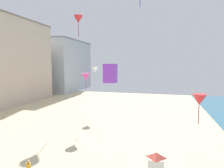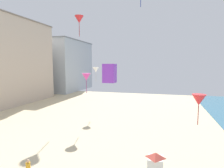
{
  "view_description": "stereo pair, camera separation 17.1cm",
  "coord_description": "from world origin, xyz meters",
  "px_view_note": "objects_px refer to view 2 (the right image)",
  "views": [
    {
      "loc": [
        10.36,
        1.66,
        8.76
      ],
      "look_at": [
        5.33,
        19.93,
        6.88
      ],
      "focal_mm": 30.01,
      "sensor_mm": 36.0,
      "label": 1
    },
    {
      "loc": [
        10.52,
        1.7,
        8.76
      ],
      "look_at": [
        5.33,
        19.93,
        6.88
      ],
      "focal_mm": 30.01,
      "sensor_mm": 36.0,
      "label": 2
    }
  ],
  "objects_px": {
    "kite_purple_box": "(110,73)",
    "kite_red_delta": "(199,100)",
    "kite_red_delta_2": "(79,20)",
    "kite_magenta_delta": "(86,77)",
    "lifeguard_stand": "(155,162)",
    "kite_white_delta": "(96,70)"
  },
  "relations": [
    {
      "from": "lifeguard_stand",
      "to": "kite_purple_box",
      "type": "height_order",
      "value": "kite_purple_box"
    },
    {
      "from": "kite_magenta_delta",
      "to": "kite_red_delta_2",
      "type": "distance_m",
      "value": 14.47
    },
    {
      "from": "kite_red_delta",
      "to": "lifeguard_stand",
      "type": "bearing_deg",
      "value": -172.21
    },
    {
      "from": "kite_purple_box",
      "to": "kite_red_delta_2",
      "type": "height_order",
      "value": "kite_red_delta_2"
    },
    {
      "from": "kite_magenta_delta",
      "to": "kite_red_delta_2",
      "type": "height_order",
      "value": "kite_red_delta_2"
    },
    {
      "from": "kite_red_delta_2",
      "to": "kite_magenta_delta",
      "type": "bearing_deg",
      "value": -59.18
    },
    {
      "from": "kite_purple_box",
      "to": "kite_magenta_delta",
      "type": "bearing_deg",
      "value": 120.4
    },
    {
      "from": "kite_magenta_delta",
      "to": "lifeguard_stand",
      "type": "bearing_deg",
      "value": -48.93
    },
    {
      "from": "kite_red_delta",
      "to": "kite_white_delta",
      "type": "bearing_deg",
      "value": 127.27
    },
    {
      "from": "kite_white_delta",
      "to": "kite_red_delta_2",
      "type": "relative_size",
      "value": 0.7
    },
    {
      "from": "kite_purple_box",
      "to": "kite_magenta_delta",
      "type": "distance_m",
      "value": 14.43
    },
    {
      "from": "kite_purple_box",
      "to": "kite_red_delta",
      "type": "relative_size",
      "value": 0.65
    },
    {
      "from": "kite_purple_box",
      "to": "kite_red_delta_2",
      "type": "distance_m",
      "value": 26.09
    },
    {
      "from": "kite_purple_box",
      "to": "kite_white_delta",
      "type": "distance_m",
      "value": 21.73
    },
    {
      "from": "kite_purple_box",
      "to": "kite_red_delta",
      "type": "distance_m",
      "value": 6.37
    },
    {
      "from": "kite_red_delta",
      "to": "kite_red_delta_2",
      "type": "xyz_separation_m",
      "value": [
        -18.48,
        20.4,
        11.14
      ]
    },
    {
      "from": "kite_purple_box",
      "to": "kite_red_delta",
      "type": "xyz_separation_m",
      "value": [
        6.1,
        0.57,
        -1.75
      ]
    },
    {
      "from": "kite_red_delta",
      "to": "kite_red_delta_2",
      "type": "height_order",
      "value": "kite_red_delta_2"
    },
    {
      "from": "lifeguard_stand",
      "to": "kite_white_delta",
      "type": "xyz_separation_m",
      "value": [
        -12.01,
        19.74,
        6.12
      ]
    },
    {
      "from": "kite_magenta_delta",
      "to": "kite_purple_box",
      "type": "bearing_deg",
      "value": -59.6
    },
    {
      "from": "lifeguard_stand",
      "to": "kite_red_delta_2",
      "type": "height_order",
      "value": "kite_red_delta_2"
    },
    {
      "from": "lifeguard_stand",
      "to": "kite_purple_box",
      "type": "bearing_deg",
      "value": -154.39
    }
  ]
}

